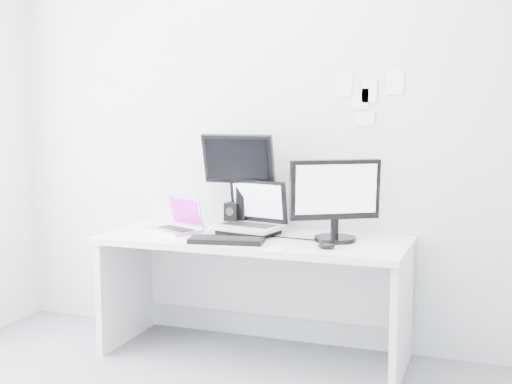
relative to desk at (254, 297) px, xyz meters
The scene contains 14 objects.
back_wall 1.05m from the desk, 90.00° to the left, with size 3.60×3.60×0.00m, color silver.
desk is the anchor object (origin of this frame).
macbook 0.70m from the desk, behind, with size 0.30×0.23×0.23m, color #A6A6AA.
speaker 0.54m from the desk, 136.39° to the left, with size 0.08×0.08×0.16m, color black.
dell_laptop 0.54m from the desk, 134.29° to the left, with size 0.39×0.31×0.33m, color #A4A7AC.
rear_monitor 0.72m from the desk, 130.29° to the left, with size 0.45×0.16×0.61m, color black.
samsung_monitor 0.77m from the desk, ahead, with size 0.53×0.24×0.48m, color black.
keyboard 0.45m from the desk, 111.77° to the right, with size 0.42×0.15×0.03m, color black.
mouse 0.64m from the desk, 21.08° to the right, with size 0.09×0.06×0.03m, color black.
wall_note_0 1.38m from the desk, 37.40° to the left, with size 0.10×0.00×0.14m, color white.
wall_note_1 1.40m from the desk, 29.83° to the left, with size 0.09×0.00×0.13m, color white.
wall_note_2 1.51m from the desk, 24.64° to the left, with size 0.10×0.00×0.14m, color white.
wall_note_3 1.25m from the desk, 30.67° to the left, with size 0.11×0.00×0.08m, color white.
wall_note_4 1.34m from the desk, 32.19° to the left, with size 0.10×0.00×0.12m, color white.
Camera 1 is at (1.37, -2.53, 1.50)m, focal length 48.81 mm.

